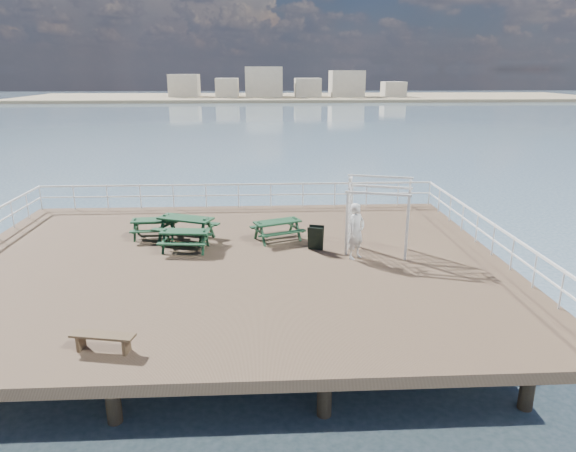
# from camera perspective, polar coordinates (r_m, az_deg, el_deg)

# --- Properties ---
(ground) EXTENTS (18.00, 14.00, 0.30)m
(ground) POSITION_cam_1_polar(r_m,az_deg,el_deg) (17.21, -6.37, -4.20)
(ground) COLOR brown
(ground) RESTS_ON ground
(sea_backdrop) EXTENTS (300.00, 300.00, 9.20)m
(sea_backdrop) POSITION_cam_1_polar(r_m,az_deg,el_deg) (150.67, 1.44, 14.50)
(sea_backdrop) COLOR #425D6F
(sea_backdrop) RESTS_ON ground
(railing) EXTENTS (17.77, 13.76, 1.10)m
(railing) POSITION_cam_1_polar(r_m,az_deg,el_deg) (19.33, -6.26, 1.38)
(railing) COLOR silver
(railing) RESTS_ON ground
(picnic_table_a) EXTENTS (1.71, 1.42, 0.80)m
(picnic_table_a) POSITION_cam_1_polar(r_m,az_deg,el_deg) (19.80, -14.64, 0.20)
(picnic_table_a) COLOR #13351C
(picnic_table_a) RESTS_ON ground
(picnic_table_b) EXTENTS (2.45, 2.24, 0.97)m
(picnic_table_b) POSITION_cam_1_polar(r_m,az_deg,el_deg) (19.21, -11.28, 0.27)
(picnic_table_b) COLOR #13351C
(picnic_table_b) RESTS_ON ground
(picnic_table_c) EXTENTS (2.08, 1.90, 0.82)m
(picnic_table_c) POSITION_cam_1_polar(r_m,az_deg,el_deg) (18.85, -1.18, -0.02)
(picnic_table_c) COLOR #13351C
(picnic_table_c) RESTS_ON ground
(picnic_table_d) EXTENTS (1.79, 1.50, 0.81)m
(picnic_table_d) POSITION_cam_1_polar(r_m,az_deg,el_deg) (18.12, -11.36, -1.10)
(picnic_table_d) COLOR #13351C
(picnic_table_d) RESTS_ON ground
(flat_bench_near) EXTENTS (1.49, 0.62, 0.42)m
(flat_bench_near) POSITION_cam_1_polar(r_m,az_deg,el_deg) (12.39, -19.87, -11.68)
(flat_bench_near) COLOR brown
(flat_bench_near) RESTS_ON ground
(trellis_arbor) EXTENTS (2.39, 1.73, 2.67)m
(trellis_arbor) POSITION_cam_1_polar(r_m,az_deg,el_deg) (17.69, 9.97, 0.80)
(trellis_arbor) COLOR silver
(trellis_arbor) RESTS_ON ground
(sandwich_board) EXTENTS (0.62, 0.53, 0.87)m
(sandwich_board) POSITION_cam_1_polar(r_m,az_deg,el_deg) (17.88, 3.10, -1.36)
(sandwich_board) COLOR black
(sandwich_board) RESTS_ON ground
(person) EXTENTS (0.81, 0.79, 1.88)m
(person) POSITION_cam_1_polar(r_m,az_deg,el_deg) (17.04, 7.60, -0.58)
(person) COLOR silver
(person) RESTS_ON ground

